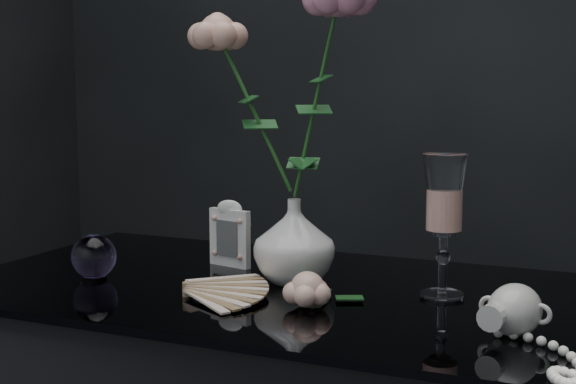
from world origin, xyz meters
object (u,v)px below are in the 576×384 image
at_px(picture_frame, 230,233).
at_px(paperweight, 94,257).
at_px(wine_glass, 444,226).
at_px(pearl_jar, 515,308).
at_px(loose_rose, 307,289).
at_px(vase, 294,241).

height_order(picture_frame, paperweight, picture_frame).
bearing_deg(wine_glass, paperweight, -168.10).
xyz_separation_m(picture_frame, paperweight, (-0.16, -0.17, -0.02)).
height_order(paperweight, pearl_jar, paperweight).
bearing_deg(picture_frame, paperweight, -120.17).
bearing_deg(picture_frame, loose_rose, -26.92).
xyz_separation_m(vase, picture_frame, (-0.15, 0.07, -0.01)).
xyz_separation_m(loose_rose, pearl_jar, (0.30, -0.01, 0.01)).
distance_m(wine_glass, loose_rose, 0.23).
height_order(vase, wine_glass, wine_glass).
height_order(vase, paperweight, vase).
relative_size(picture_frame, paperweight, 1.60).
distance_m(paperweight, loose_rose, 0.40).
bearing_deg(picture_frame, vase, -10.19).
bearing_deg(loose_rose, paperweight, -177.27).
relative_size(paperweight, loose_rose, 0.48).
bearing_deg(picture_frame, pearl_jar, -8.02).
bearing_deg(wine_glass, vase, -177.70).
bearing_deg(loose_rose, picture_frame, 145.37).
bearing_deg(vase, paperweight, -161.18).
bearing_deg(paperweight, vase, 18.82).
xyz_separation_m(vase, loose_rose, (0.08, -0.13, -0.04)).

